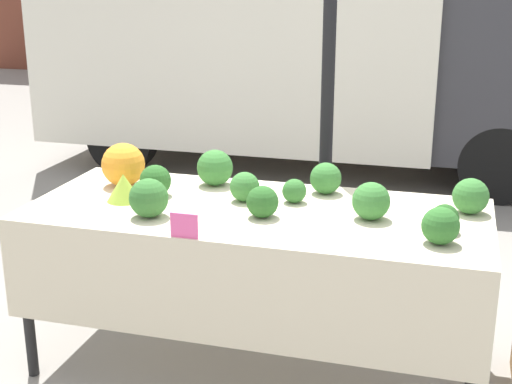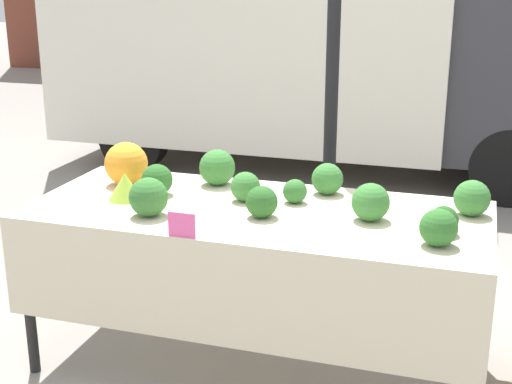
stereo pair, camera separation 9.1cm
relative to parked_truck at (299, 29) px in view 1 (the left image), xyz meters
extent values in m
plane|color=gray|center=(0.66, -3.83, -1.30)|extent=(40.00, 40.00, 0.00)
cylinder|color=black|center=(0.84, -3.07, 0.02)|extent=(0.07, 0.07, 2.62)
cube|color=silver|center=(-0.48, 0.00, 0.08)|extent=(3.65, 2.08, 2.17)
cylinder|color=black|center=(1.87, -0.85, -0.97)|extent=(0.64, 0.22, 0.64)
cylinder|color=black|center=(1.87, 0.85, -0.97)|extent=(0.64, 0.22, 0.64)
cylinder|color=black|center=(-1.49, -0.85, -0.97)|extent=(0.64, 0.22, 0.64)
cylinder|color=black|center=(-1.49, 0.85, -0.97)|extent=(0.64, 0.22, 0.64)
cube|color=beige|center=(0.66, -3.83, -0.52)|extent=(2.09, 0.90, 0.03)
cube|color=beige|center=(0.66, -4.27, -0.75)|extent=(2.09, 0.01, 0.44)
cylinder|color=black|center=(-0.32, -4.21, -0.91)|extent=(0.05, 0.05, 0.76)
cylinder|color=black|center=(1.65, -4.21, -0.91)|extent=(0.05, 0.05, 0.76)
cylinder|color=black|center=(-0.32, -3.44, -0.91)|extent=(0.05, 0.05, 0.76)
cylinder|color=black|center=(1.65, -3.44, -0.91)|extent=(0.05, 0.05, 0.76)
sphere|color=orange|center=(-0.08, -3.65, -0.39)|extent=(0.22, 0.22, 0.22)
cone|color=#93B238|center=(0.03, -3.88, -0.44)|extent=(0.16, 0.16, 0.13)
sphere|color=#2D6628|center=(1.48, -4.04, -0.43)|extent=(0.15, 0.15, 0.15)
sphere|color=#387533|center=(0.92, -3.51, -0.43)|extent=(0.15, 0.15, 0.15)
sphere|color=#336B2D|center=(0.24, -4.06, -0.42)|extent=(0.17, 0.17, 0.17)
sphere|color=#285B23|center=(0.72, -3.93, -0.43)|extent=(0.14, 0.14, 0.14)
sphere|color=#387533|center=(0.36, -3.52, -0.41)|extent=(0.18, 0.18, 0.18)
sphere|color=#387533|center=(1.60, -3.63, -0.42)|extent=(0.16, 0.16, 0.16)
sphere|color=#285B23|center=(0.14, -3.77, -0.43)|extent=(0.15, 0.15, 0.15)
sphere|color=#387533|center=(0.58, -3.73, -0.43)|extent=(0.14, 0.14, 0.14)
sphere|color=#23511E|center=(1.49, -3.90, -0.44)|extent=(0.12, 0.12, 0.12)
sphere|color=#387533|center=(1.18, -3.83, -0.42)|extent=(0.17, 0.17, 0.17)
sphere|color=#336B2D|center=(0.81, -3.69, -0.45)|extent=(0.11, 0.11, 0.11)
cube|color=#F45B9E|center=(0.48, -4.26, -0.45)|extent=(0.12, 0.01, 0.10)
camera|label=1|loc=(1.50, -6.78, 0.53)|focal=50.00mm
camera|label=2|loc=(1.59, -6.75, 0.53)|focal=50.00mm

